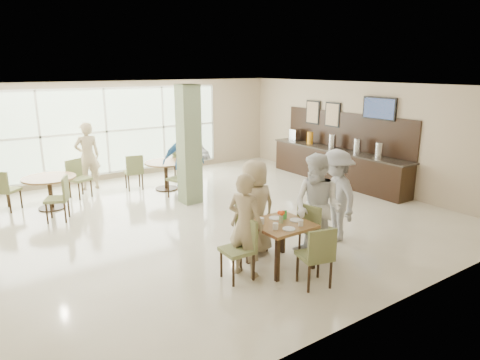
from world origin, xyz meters
TOP-DOWN VIEW (x-y plane):
  - ground at (0.00, 0.00)m, footprint 10.00×10.00m
  - room_shell at (0.00, 0.00)m, footprint 10.00×10.00m
  - window_bank at (-0.50, 4.46)m, footprint 7.00×0.04m
  - column at (0.40, 1.20)m, footprint 0.45×0.45m
  - main_table at (-0.04, -2.70)m, footprint 0.89×0.89m
  - round_table_left at (-2.48, 2.59)m, footprint 1.17×1.17m
  - round_table_right at (0.41, 2.57)m, footprint 1.10×1.10m
  - chairs_main_table at (-0.06, -2.71)m, footprint 2.09×2.02m
  - chairs_table_left at (-2.51, 2.58)m, footprint 2.23×2.05m
  - chairs_table_right at (0.41, 2.61)m, footprint 2.04×1.91m
  - tabletop_clutter at (-0.02, -2.72)m, footprint 0.69×0.70m
  - buffet_counter at (4.70, 0.51)m, footprint 0.64×4.70m
  - wall_tv at (4.94, -0.60)m, footprint 0.06×1.00m
  - framed_art_a at (4.95, 1.00)m, footprint 0.05×0.55m
  - framed_art_b at (4.95, 1.80)m, footprint 0.05×0.55m
  - teen_left at (-0.68, -2.62)m, footprint 0.61×0.71m
  - teen_far at (-0.06, -2.01)m, footprint 0.85×0.51m
  - teen_right at (0.68, -2.78)m, footprint 0.88×1.02m
  - teen_standing at (1.52, -2.41)m, footprint 0.91×1.25m
  - adult_a at (0.48, 1.67)m, footprint 1.17×0.88m
  - adult_b at (1.17, 2.46)m, footprint 1.04×1.68m
  - adult_standing at (-1.27, 3.75)m, footprint 0.66×0.44m

SIDE VIEW (x-z plane):
  - ground at x=0.00m, z-range 0.00..0.00m
  - chairs_main_table at x=-0.06m, z-range 0.00..0.95m
  - chairs_table_left at x=-2.51m, z-range 0.00..0.95m
  - chairs_table_right at x=0.41m, z-range 0.00..0.95m
  - buffet_counter at x=4.70m, z-range -0.42..1.53m
  - round_table_right at x=0.41m, z-range 0.20..0.95m
  - round_table_left at x=-2.48m, z-range 0.21..0.96m
  - main_table at x=-0.04m, z-range 0.27..1.02m
  - tabletop_clutter at x=-0.02m, z-range 0.71..0.91m
  - teen_left at x=-0.68m, z-range 0.00..1.65m
  - teen_far at x=-0.06m, z-range 0.00..1.66m
  - adult_b at x=1.17m, z-range 0.00..1.69m
  - teen_standing at x=1.52m, z-range 0.00..1.73m
  - adult_a at x=0.48m, z-range 0.00..1.77m
  - adult_standing at x=-1.27m, z-range 0.00..1.80m
  - teen_right at x=0.68m, z-range 0.00..1.80m
  - window_bank at x=-0.50m, z-range -2.10..4.90m
  - column at x=0.40m, z-range 0.00..2.80m
  - room_shell at x=0.00m, z-range -3.30..6.70m
  - framed_art_a at x=4.95m, z-range 1.50..2.20m
  - framed_art_b at x=4.95m, z-range 1.50..2.20m
  - wall_tv at x=4.94m, z-range 1.86..2.44m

